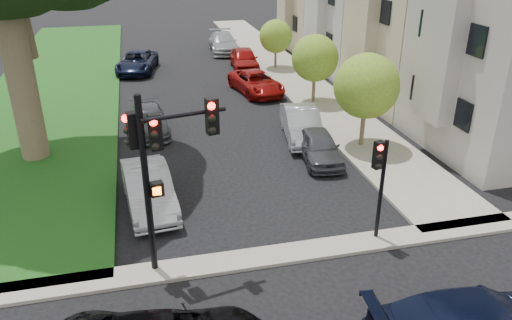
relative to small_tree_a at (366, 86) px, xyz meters
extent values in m
plane|color=black|center=(-6.20, -9.53, -2.95)|extent=(140.00, 140.00, 0.00)
cube|color=#204D19|center=(-15.20, 14.47, -2.89)|extent=(8.00, 44.00, 0.12)
cube|color=gray|center=(0.55, 14.47, -2.89)|extent=(3.50, 44.00, 0.12)
cube|color=gray|center=(-6.20, -7.53, -2.89)|extent=(60.00, 1.00, 0.12)
cube|color=#AAA79E|center=(2.45, -1.53, 1.55)|extent=(0.70, 2.20, 5.50)
cube|color=black|center=(2.75, -1.53, 2.55)|extent=(0.08, 3.60, 6.00)
cube|color=gray|center=(6.30, 5.97, 2.05)|extent=(7.00, 7.40, 10.00)
cube|color=gray|center=(2.45, 5.97, 1.55)|extent=(0.70, 2.20, 5.50)
cube|color=black|center=(2.75, 5.97, 2.55)|extent=(0.08, 3.60, 6.00)
cube|color=#B0B0B0|center=(2.45, 13.47, 1.55)|extent=(0.70, 2.20, 5.50)
cylinder|color=brown|center=(-14.71, 2.22, 1.31)|extent=(1.17, 1.17, 8.53)
cylinder|color=brown|center=(0.00, 0.00, -1.90)|extent=(0.21, 0.21, 2.11)
sphere|color=olive|center=(0.00, 0.00, 0.01)|extent=(2.96, 2.96, 2.96)
cylinder|color=brown|center=(0.00, 6.75, -1.99)|extent=(0.19, 0.19, 1.92)
sphere|color=olive|center=(0.00, 6.75, -0.27)|extent=(2.68, 2.68, 2.68)
cylinder|color=brown|center=(0.00, 15.05, -2.10)|extent=(0.17, 0.17, 1.70)
sphere|color=olive|center=(0.00, 15.05, -0.57)|extent=(2.38, 2.38, 2.38)
cylinder|color=black|center=(-10.00, -7.33, -0.20)|extent=(0.22, 0.22, 5.50)
cylinder|color=black|center=(-8.84, -7.33, 1.91)|extent=(2.31, 0.58, 0.13)
cube|color=black|center=(-9.63, -7.33, 1.49)|extent=(0.37, 0.33, 1.01)
cube|color=black|center=(-8.10, -7.33, 1.81)|extent=(0.37, 0.33, 1.01)
cube|color=black|center=(-10.21, -7.06, 1.49)|extent=(0.33, 0.37, 1.01)
sphere|color=#FF0C05|center=(-9.63, -7.49, 1.83)|extent=(0.21, 0.21, 0.21)
sphere|color=black|center=(-9.63, -7.49, 1.15)|extent=(0.21, 0.21, 0.21)
cube|color=black|center=(-9.74, -7.33, -0.20)|extent=(0.42, 0.33, 0.40)
cube|color=#FF5905|center=(-9.74, -7.48, -0.20)|extent=(0.23, 0.03, 0.23)
cylinder|color=black|center=(-2.79, -7.33, -1.18)|extent=(0.16, 0.16, 3.54)
cube|color=black|center=(-3.03, -7.33, 0.13)|extent=(0.33, 0.30, 0.89)
sphere|color=#FF0C05|center=(-3.03, -7.47, 0.42)|extent=(0.19, 0.19, 0.19)
imported|color=#3F4247|center=(-2.48, -0.96, -2.28)|extent=(1.97, 4.08, 1.34)
imported|color=#999BA0|center=(-2.43, 1.63, -2.19)|extent=(2.32, 4.82, 1.52)
imported|color=maroon|center=(-2.79, 9.52, -2.27)|extent=(3.07, 5.21, 1.36)
imported|color=maroon|center=(-2.26, 15.43, -2.18)|extent=(2.23, 4.70, 1.55)
imported|color=#999BA0|center=(-2.73, 21.48, -2.17)|extent=(2.57, 5.56, 1.57)
imported|color=#999BA0|center=(-9.96, -3.40, -2.20)|extent=(2.03, 4.70, 1.50)
imported|color=#3F4247|center=(-9.62, 4.27, -2.32)|extent=(2.00, 4.45, 1.27)
imported|color=black|center=(-9.90, 16.59, -2.23)|extent=(3.43, 5.60, 1.45)
camera|label=1|loc=(-9.92, -19.94, 6.35)|focal=35.00mm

